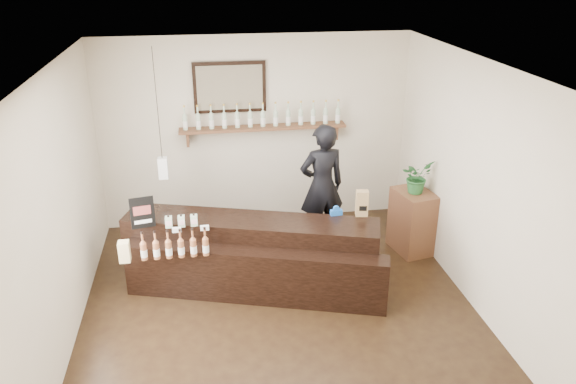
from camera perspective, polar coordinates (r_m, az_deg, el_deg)
The scene contains 10 objects.
ground at distance 6.65m, azimuth -0.79°, elevation -12.00°, with size 5.00×5.00×0.00m, color black.
room_shell at distance 5.83m, azimuth -0.88°, elevation 1.79°, with size 5.00×5.00×5.00m.
back_wall_decor at distance 8.04m, azimuth -4.32°, elevation 8.20°, with size 2.66×0.96×1.69m.
counter at distance 6.89m, azimuth -3.74°, elevation -6.62°, with size 3.13×1.72×1.02m.
promo_sign at distance 6.70m, azimuth -14.58°, elevation -2.05°, with size 0.27×0.07×0.39m.
paper_bag at distance 6.86m, azimuth 7.52°, elevation -1.13°, with size 0.16×0.13×0.32m.
tape_dispenser at distance 6.88m, azimuth 4.93°, elevation -1.98°, with size 0.15×0.07×0.12m.
side_cabinet at distance 7.87m, azimuth 12.52°, elevation -2.92°, with size 0.55×0.68×0.87m.
potted_plant at distance 7.61m, azimuth 12.95°, elevation 1.53°, with size 0.40×0.35×0.45m, color #26602C.
shopkeeper at distance 7.64m, azimuth 3.48°, elevation 1.40°, with size 0.72×0.48×1.99m, color black.
Camera 1 is at (-0.75, -5.37, 3.84)m, focal length 35.00 mm.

